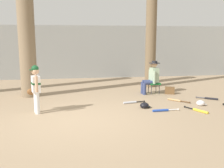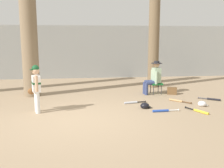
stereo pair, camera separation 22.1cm
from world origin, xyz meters
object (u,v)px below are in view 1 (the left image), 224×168
(bat_yellow_trainer, at_px, (199,110))
(batting_helmet_white, at_px, (201,103))
(folding_stool, at_px, (154,84))
(handbag_beside_stool, at_px, (170,90))
(young_ballplayer, at_px, (35,86))
(bat_wood_tan, at_px, (176,100))
(batting_helmet_black, at_px, (144,105))
(bat_blue_youth, at_px, (163,110))
(bat_black_composite, at_px, (210,98))
(tree_behind_spectator, at_px, (151,37))
(tree_near_player, at_px, (25,11))
(bat_aluminum_silver, at_px, (132,102))
(seated_spectator, at_px, (152,76))

(bat_yellow_trainer, relative_size, batting_helmet_white, 2.51)
(folding_stool, distance_m, handbag_beside_stool, 0.62)
(young_ballplayer, height_order, bat_yellow_trainer, young_ballplayer)
(bat_wood_tan, distance_m, batting_helmet_black, 1.40)
(batting_helmet_white, bearing_deg, bat_blue_youth, -161.76)
(young_ballplayer, height_order, batting_helmet_white, young_ballplayer)
(young_ballplayer, xyz_separation_m, folding_stool, (3.92, 1.96, -0.38))
(bat_black_composite, bearing_deg, batting_helmet_white, -134.20)
(tree_behind_spectator, xyz_separation_m, bat_wood_tan, (0.08, -2.65, -2.02))
(bat_blue_youth, bearing_deg, tree_near_player, 147.02)
(folding_stool, height_order, bat_yellow_trainer, folding_stool)
(young_ballplayer, xyz_separation_m, handbag_beside_stool, (4.48, 1.81, -0.61))
(tree_behind_spectator, distance_m, batting_helmet_black, 4.02)
(young_ballplayer, relative_size, handbag_beside_stool, 3.84)
(bat_aluminum_silver, bearing_deg, tree_near_player, 155.02)
(folding_stool, relative_size, bat_yellow_trainer, 0.58)
(batting_helmet_black, bearing_deg, tree_behind_spectator, 70.68)
(bat_yellow_trainer, bearing_deg, folding_stool, 101.20)
(handbag_beside_stool, relative_size, bat_black_composite, 0.56)
(bat_aluminum_silver, distance_m, batting_helmet_black, 0.65)
(bat_aluminum_silver, bearing_deg, bat_wood_tan, 2.03)
(bat_yellow_trainer, height_order, batting_helmet_white, batting_helmet_white)
(bat_wood_tan, height_order, batting_helmet_black, batting_helmet_black)
(tree_near_player, relative_size, tree_behind_spectator, 1.38)
(tree_behind_spectator, xyz_separation_m, batting_helmet_black, (-1.16, -3.31, -1.97))
(batting_helmet_black, bearing_deg, handbag_beside_stool, 50.58)
(handbag_beside_stool, height_order, bat_blue_youth, handbag_beside_stool)
(bat_aluminum_silver, bearing_deg, batting_helmet_white, -16.03)
(seated_spectator, distance_m, bat_black_composite, 2.12)
(bat_wood_tan, distance_m, batting_helmet_white, 0.82)
(tree_near_player, relative_size, bat_black_composite, 10.82)
(bat_blue_youth, xyz_separation_m, bat_aluminum_silver, (-0.64, 1.02, -0.00))
(young_ballplayer, bearing_deg, handbag_beside_stool, 22.00)
(tree_near_player, height_order, bat_aluminum_silver, tree_near_player)
(folding_stool, bearing_deg, bat_yellow_trainer, -78.80)
(tree_near_player, relative_size, batting_helmet_black, 21.33)
(bat_blue_youth, bearing_deg, bat_wood_tan, 52.10)
(tree_behind_spectator, xyz_separation_m, bat_aluminum_silver, (-1.40, -2.70, -2.02))
(tree_behind_spectator, height_order, handbag_beside_stool, tree_behind_spectator)
(bat_yellow_trainer, height_order, batting_helmet_black, batting_helmet_black)
(young_ballplayer, distance_m, folding_stool, 4.40)
(folding_stool, distance_m, bat_black_composite, 1.98)
(tree_behind_spectator, bearing_deg, batting_helmet_white, -79.62)
(bat_yellow_trainer, bearing_deg, batting_helmet_white, 58.64)
(tree_behind_spectator, distance_m, bat_aluminum_silver, 3.65)
(seated_spectator, distance_m, bat_wood_tan, 1.46)
(bat_black_composite, bearing_deg, bat_blue_youth, -150.64)
(batting_helmet_white, bearing_deg, bat_aluminum_silver, 163.97)
(batting_helmet_black, bearing_deg, bat_black_composite, 16.63)
(tree_behind_spectator, distance_m, batting_helmet_white, 3.88)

